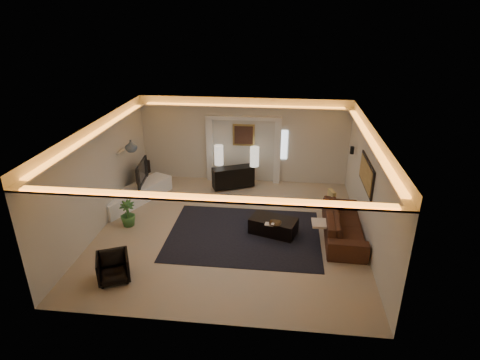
# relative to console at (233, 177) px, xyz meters

# --- Properties ---
(floor) EXTENTS (7.00, 7.00, 0.00)m
(floor) POSITION_rel_console_xyz_m (0.27, -2.77, -0.40)
(floor) COLOR #A09682
(floor) RESTS_ON ground
(ceiling) EXTENTS (7.00, 7.00, 0.00)m
(ceiling) POSITION_rel_console_xyz_m (0.27, -2.77, 2.50)
(ceiling) COLOR white
(ceiling) RESTS_ON ground
(wall_back) EXTENTS (7.00, 0.00, 7.00)m
(wall_back) POSITION_rel_console_xyz_m (0.27, 0.73, 1.05)
(wall_back) COLOR beige
(wall_back) RESTS_ON ground
(wall_front) EXTENTS (7.00, 0.00, 7.00)m
(wall_front) POSITION_rel_console_xyz_m (0.27, -6.27, 1.05)
(wall_front) COLOR beige
(wall_front) RESTS_ON ground
(wall_left) EXTENTS (0.00, 7.00, 7.00)m
(wall_left) POSITION_rel_console_xyz_m (-3.23, -2.77, 1.05)
(wall_left) COLOR beige
(wall_left) RESTS_ON ground
(wall_right) EXTENTS (0.00, 7.00, 7.00)m
(wall_right) POSITION_rel_console_xyz_m (3.77, -2.77, 1.05)
(wall_right) COLOR beige
(wall_right) RESTS_ON ground
(cove_soffit) EXTENTS (7.00, 7.00, 0.04)m
(cove_soffit) POSITION_rel_console_xyz_m (0.27, -2.77, 2.22)
(cove_soffit) COLOR silver
(cove_soffit) RESTS_ON ceiling
(daylight_slit) EXTENTS (0.25, 0.03, 1.00)m
(daylight_slit) POSITION_rel_console_xyz_m (1.62, 0.71, 0.95)
(daylight_slit) COLOR white
(daylight_slit) RESTS_ON wall_back
(area_rug) EXTENTS (4.00, 3.00, 0.01)m
(area_rug) POSITION_rel_console_xyz_m (0.67, -2.97, -0.39)
(area_rug) COLOR black
(area_rug) RESTS_ON ground
(pilaster_left) EXTENTS (0.22, 0.20, 2.20)m
(pilaster_left) POSITION_rel_console_xyz_m (-0.88, 0.63, 0.70)
(pilaster_left) COLOR silver
(pilaster_left) RESTS_ON ground
(pilaster_right) EXTENTS (0.22, 0.20, 2.20)m
(pilaster_right) POSITION_rel_console_xyz_m (1.42, 0.63, 0.70)
(pilaster_right) COLOR silver
(pilaster_right) RESTS_ON ground
(alcove_header) EXTENTS (2.52, 0.20, 0.12)m
(alcove_header) POSITION_rel_console_xyz_m (0.27, 0.63, 1.85)
(alcove_header) COLOR silver
(alcove_header) RESTS_ON wall_back
(painting_frame) EXTENTS (0.74, 0.04, 0.74)m
(painting_frame) POSITION_rel_console_xyz_m (0.27, 0.70, 1.25)
(painting_frame) COLOR tan
(painting_frame) RESTS_ON wall_back
(painting_canvas) EXTENTS (0.62, 0.02, 0.62)m
(painting_canvas) POSITION_rel_console_xyz_m (0.27, 0.68, 1.25)
(painting_canvas) COLOR #4C2D1E
(painting_canvas) RESTS_ON wall_back
(art_panel_frame) EXTENTS (0.04, 1.64, 0.74)m
(art_panel_frame) POSITION_rel_console_xyz_m (3.74, -2.47, 1.30)
(art_panel_frame) COLOR black
(art_panel_frame) RESTS_ON wall_right
(art_panel_gold) EXTENTS (0.02, 1.50, 0.62)m
(art_panel_gold) POSITION_rel_console_xyz_m (3.72, -2.47, 1.30)
(art_panel_gold) COLOR tan
(art_panel_gold) RESTS_ON wall_right
(wall_sconce) EXTENTS (0.12, 0.12, 0.22)m
(wall_sconce) POSITION_rel_console_xyz_m (3.65, -0.57, 1.28)
(wall_sconce) COLOR black
(wall_sconce) RESTS_ON wall_right
(wall_niche) EXTENTS (0.10, 0.55, 0.04)m
(wall_niche) POSITION_rel_console_xyz_m (-3.17, -1.37, 1.25)
(wall_niche) COLOR silver
(wall_niche) RESTS_ON wall_left
(console) EXTENTS (1.42, 0.96, 0.68)m
(console) POSITION_rel_console_xyz_m (0.00, 0.00, 0.00)
(console) COLOR black
(console) RESTS_ON ground
(lamp_left) EXTENTS (0.35, 0.35, 0.66)m
(lamp_left) POSITION_rel_console_xyz_m (-0.50, 0.21, 0.69)
(lamp_left) COLOR beige
(lamp_left) RESTS_ON console
(lamp_right) EXTENTS (0.34, 0.34, 0.66)m
(lamp_right) POSITION_rel_console_xyz_m (0.68, 0.21, 0.69)
(lamp_right) COLOR #EEE6CE
(lamp_right) RESTS_ON console
(media_ledge) EXTENTS (1.72, 2.69, 0.50)m
(media_ledge) POSITION_rel_console_xyz_m (-2.88, -1.37, -0.17)
(media_ledge) COLOR white
(media_ledge) RESTS_ON ground
(tv) EXTENTS (1.25, 0.30, 0.71)m
(tv) POSITION_rel_console_xyz_m (-2.88, -0.97, 0.41)
(tv) COLOR black
(tv) RESTS_ON media_ledge
(figurine) EXTENTS (0.21, 0.21, 0.42)m
(figurine) POSITION_rel_console_xyz_m (-2.88, -0.08, 0.24)
(figurine) COLOR black
(figurine) RESTS_ON media_ledge
(ginger_jar) EXTENTS (0.45, 0.45, 0.36)m
(ginger_jar) POSITION_rel_console_xyz_m (-2.83, -1.42, 1.45)
(ginger_jar) COLOR slate
(ginger_jar) RESTS_ON wall_niche
(plant) EXTENTS (0.48, 0.48, 0.74)m
(plant) POSITION_rel_console_xyz_m (-2.57, -2.81, -0.03)
(plant) COLOR #376A2F
(plant) RESTS_ON ground
(sofa) EXTENTS (2.52, 1.05, 0.73)m
(sofa) POSITION_rel_console_xyz_m (3.27, -2.74, -0.04)
(sofa) COLOR brown
(sofa) RESTS_ON ground
(throw_blanket) EXTENTS (0.58, 0.48, 0.06)m
(throw_blanket) POSITION_rel_console_xyz_m (2.70, -3.08, 0.15)
(throw_blanket) COLOR beige
(throw_blanket) RESTS_ON sofa
(throw_pillow) EXTENTS (0.21, 0.37, 0.35)m
(throw_pillow) POSITION_rel_console_xyz_m (3.07, -1.43, 0.15)
(throw_pillow) COLOR tan
(throw_pillow) RESTS_ON sofa
(coffee_table) EXTENTS (1.35, 1.00, 0.45)m
(coffee_table) POSITION_rel_console_xyz_m (1.44, -2.76, -0.20)
(coffee_table) COLOR black
(coffee_table) RESTS_ON ground
(bowl) EXTENTS (0.36, 0.36, 0.08)m
(bowl) POSITION_rel_console_xyz_m (1.49, -3.09, 0.05)
(bowl) COLOR #352311
(bowl) RESTS_ON coffee_table
(magazine) EXTENTS (0.26, 0.20, 0.03)m
(magazine) POSITION_rel_console_xyz_m (1.34, -3.09, 0.02)
(magazine) COLOR beige
(magazine) RESTS_ON coffee_table
(armchair) EXTENTS (0.90, 0.91, 0.63)m
(armchair) POSITION_rel_console_xyz_m (-2.00, -5.16, -0.08)
(armchair) COLOR black
(armchair) RESTS_ON ground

